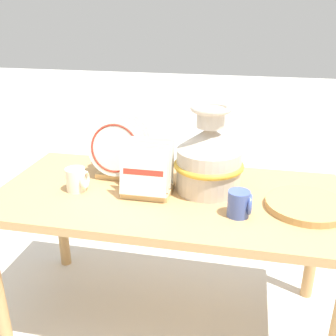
{
  "coord_description": "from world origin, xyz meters",
  "views": [
    {
      "loc": [
        0.29,
        -1.41,
        1.35
      ],
      "look_at": [
        0.0,
        0.0,
        0.76
      ],
      "focal_mm": 42.0,
      "sensor_mm": 36.0,
      "label": 1
    }
  ],
  "objects_px": {
    "ceramic_vase": "(209,157)",
    "dish_rack_square_plates": "(148,176)",
    "dish_rack_round_plates": "(119,151)",
    "wicker_charger_stack": "(306,205)",
    "mug_cobalt_glaze": "(240,204)",
    "mug_cream_glaze": "(77,180)"
  },
  "relations": [
    {
      "from": "ceramic_vase",
      "to": "dish_rack_square_plates",
      "type": "bearing_deg",
      "value": -161.48
    },
    {
      "from": "dish_rack_round_plates",
      "to": "mug_cobalt_glaze",
      "type": "distance_m",
      "value": 0.61
    },
    {
      "from": "mug_cream_glaze",
      "to": "wicker_charger_stack",
      "type": "bearing_deg",
      "value": 1.85
    },
    {
      "from": "dish_rack_square_plates",
      "to": "mug_cobalt_glaze",
      "type": "bearing_deg",
      "value": -17.62
    },
    {
      "from": "ceramic_vase",
      "to": "dish_rack_square_plates",
      "type": "relative_size",
      "value": 1.7
    },
    {
      "from": "dish_rack_square_plates",
      "to": "mug_cream_glaze",
      "type": "relative_size",
      "value": 2.16
    },
    {
      "from": "dish_rack_square_plates",
      "to": "wicker_charger_stack",
      "type": "distance_m",
      "value": 0.62
    },
    {
      "from": "ceramic_vase",
      "to": "dish_rack_square_plates",
      "type": "distance_m",
      "value": 0.26
    },
    {
      "from": "dish_rack_round_plates",
      "to": "wicker_charger_stack",
      "type": "distance_m",
      "value": 0.81
    },
    {
      "from": "ceramic_vase",
      "to": "wicker_charger_stack",
      "type": "relative_size",
      "value": 1.17
    },
    {
      "from": "dish_rack_round_plates",
      "to": "mug_cobalt_glaze",
      "type": "xyz_separation_m",
      "value": [
        0.54,
        -0.27,
        -0.07
      ]
    },
    {
      "from": "dish_rack_round_plates",
      "to": "mug_cream_glaze",
      "type": "bearing_deg",
      "value": -122.27
    },
    {
      "from": "dish_rack_square_plates",
      "to": "mug_cobalt_glaze",
      "type": "distance_m",
      "value": 0.39
    },
    {
      "from": "dish_rack_round_plates",
      "to": "dish_rack_square_plates",
      "type": "distance_m",
      "value": 0.23
    },
    {
      "from": "ceramic_vase",
      "to": "wicker_charger_stack",
      "type": "distance_m",
      "value": 0.41
    },
    {
      "from": "dish_rack_square_plates",
      "to": "mug_cream_glaze",
      "type": "bearing_deg",
      "value": -172.18
    },
    {
      "from": "mug_cream_glaze",
      "to": "dish_rack_round_plates",
      "type": "bearing_deg",
      "value": 57.73
    },
    {
      "from": "dish_rack_round_plates",
      "to": "wicker_charger_stack",
      "type": "relative_size",
      "value": 0.88
    },
    {
      "from": "dish_rack_round_plates",
      "to": "mug_cobalt_glaze",
      "type": "bearing_deg",
      "value": -26.48
    },
    {
      "from": "dish_rack_round_plates",
      "to": "wicker_charger_stack",
      "type": "height_order",
      "value": "dish_rack_round_plates"
    },
    {
      "from": "ceramic_vase",
      "to": "wicker_charger_stack",
      "type": "bearing_deg",
      "value": -13.16
    },
    {
      "from": "wicker_charger_stack",
      "to": "mug_cobalt_glaze",
      "type": "bearing_deg",
      "value": -156.35
    }
  ]
}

